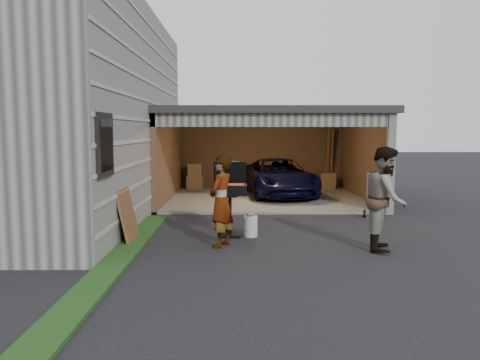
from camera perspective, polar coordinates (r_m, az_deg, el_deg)
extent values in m
plane|color=black|center=(9.15, 0.87, -8.14)|extent=(80.00, 80.00, 0.00)
cube|color=#474744|center=(14.13, -24.82, 7.55)|extent=(7.00, 11.00, 5.50)
cube|color=#193814|center=(8.43, -14.67, -9.37)|extent=(0.50, 8.00, 0.06)
cube|color=#605E59|center=(15.56, 3.16, -2.13)|extent=(6.50, 6.00, 0.06)
cube|color=#4E3724|center=(18.34, 2.63, 3.26)|extent=(6.50, 0.15, 2.70)
cube|color=#4E3724|center=(15.93, 14.67, 2.64)|extent=(0.15, 6.00, 2.70)
cube|color=#4E3724|center=(15.56, -8.58, 2.70)|extent=(0.15, 6.00, 2.70)
cube|color=#2D2B28|center=(15.41, 3.22, 8.12)|extent=(6.80, 6.30, 0.20)
cube|color=#474744|center=(12.49, 4.03, 7.31)|extent=(6.50, 0.16, 0.36)
cube|color=silver|center=(13.71, 3.65, 7.62)|extent=(6.00, 2.40, 0.06)
cube|color=#474744|center=(13.10, 17.87, 1.85)|extent=(0.20, 0.18, 2.70)
cube|color=brown|center=(17.75, -5.51, -0.22)|extent=(0.60, 0.50, 0.50)
cube|color=brown|center=(17.71, -5.53, 1.30)|extent=(0.50, 0.45, 0.45)
cube|color=brown|center=(17.89, 10.61, -0.09)|extent=(0.55, 0.50, 0.60)
cube|color=#58341E|center=(18.45, 10.86, 2.71)|extent=(0.24, 0.43, 2.20)
imported|color=black|center=(15.91, 4.71, 0.16)|extent=(2.60, 4.65, 1.23)
imported|color=#A4B9CF|center=(9.02, -2.31, -2.61)|extent=(0.65, 0.76, 1.77)
imported|color=#4B2B1D|center=(9.19, 17.34, -2.16)|extent=(0.99, 1.13, 1.95)
cube|color=black|center=(10.04, -1.23, -6.71)|extent=(0.45, 0.45, 0.05)
cylinder|color=black|center=(9.95, -1.23, -4.15)|extent=(0.08, 0.08, 0.90)
cube|color=black|center=(9.87, -1.24, -1.20)|extent=(0.71, 0.49, 0.21)
cube|color=#59595B|center=(9.86, -1.24, -0.68)|extent=(0.64, 0.43, 0.02)
cube|color=black|center=(10.14, -1.22, 0.88)|extent=(0.71, 0.13, 0.49)
cylinder|color=silver|center=(9.97, 1.31, -5.66)|extent=(0.38, 0.38, 0.44)
cube|color=#58341E|center=(9.72, -13.51, -4.23)|extent=(0.27, 0.97, 1.07)
cube|color=slate|center=(12.52, 15.94, -4.40)|extent=(0.42, 0.31, 0.04)
cylinder|color=black|center=(12.62, 14.92, -3.95)|extent=(0.08, 0.20, 0.19)
cylinder|color=black|center=(12.66, 16.87, -3.97)|extent=(0.08, 0.20, 0.19)
cylinder|color=slate|center=(12.55, 15.22, -1.71)|extent=(0.03, 0.03, 1.14)
cylinder|color=slate|center=(12.58, 16.70, -1.74)|extent=(0.03, 0.03, 1.14)
cylinder|color=slate|center=(12.50, 16.03, 0.73)|extent=(0.32, 0.09, 0.03)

